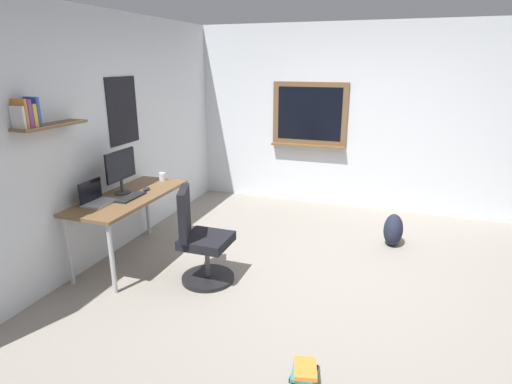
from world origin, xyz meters
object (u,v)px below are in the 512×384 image
(monitor_primary, at_px, (121,169))
(computer_mouse, at_px, (146,189))
(office_chair, at_px, (200,242))
(backpack, at_px, (393,230))
(desk, at_px, (130,202))
(coffee_mug, at_px, (162,177))
(keyboard, at_px, (131,197))
(laptop, at_px, (96,198))
(book_stack_on_floor, at_px, (304,373))

(monitor_primary, bearing_deg, computer_mouse, -45.44)
(office_chair, height_order, computer_mouse, office_chair)
(office_chair, relative_size, backpack, 2.51)
(desk, relative_size, office_chair, 1.51)
(computer_mouse, relative_size, coffee_mug, 1.13)
(keyboard, bearing_deg, monitor_primary, 58.29)
(office_chair, height_order, laptop, laptop)
(keyboard, relative_size, computer_mouse, 3.56)
(computer_mouse, distance_m, book_stack_on_floor, 2.61)
(coffee_mug, distance_m, backpack, 2.79)
(office_chair, bearing_deg, desk, 78.98)
(monitor_primary, bearing_deg, backpack, -64.88)
(desk, xyz_separation_m, coffee_mug, (0.62, -0.03, 0.12))
(laptop, xyz_separation_m, coffee_mug, (0.94, -0.17, -0.01))
(backpack, bearing_deg, laptop, 120.50)
(monitor_primary, bearing_deg, laptop, 172.37)
(laptop, height_order, computer_mouse, laptop)
(laptop, bearing_deg, computer_mouse, -22.74)
(backpack, relative_size, book_stack_on_floor, 1.57)
(backpack, xyz_separation_m, book_stack_on_floor, (-2.51, 0.48, -0.13))
(desk, distance_m, laptop, 0.38)
(monitor_primary, relative_size, coffee_mug, 5.04)
(coffee_mug, bearing_deg, office_chair, -132.22)
(office_chair, height_order, book_stack_on_floor, office_chair)
(monitor_primary, height_order, backpack, monitor_primary)
(monitor_primary, relative_size, keyboard, 1.25)
(book_stack_on_floor, bearing_deg, keyboard, 62.19)
(office_chair, bearing_deg, book_stack_on_floor, -128.25)
(office_chair, xyz_separation_m, backpack, (1.50, -1.76, -0.22))
(office_chair, xyz_separation_m, monitor_primary, (0.21, 1.00, 0.60))
(desk, height_order, backpack, desk)
(laptop, relative_size, coffee_mug, 3.37)
(laptop, relative_size, monitor_primary, 0.67)
(backpack, height_order, book_stack_on_floor, backpack)
(laptop, xyz_separation_m, computer_mouse, (0.53, -0.22, -0.04))
(book_stack_on_floor, bearing_deg, desk, 61.54)
(desk, xyz_separation_m, backpack, (1.33, -2.66, -0.47))
(computer_mouse, bearing_deg, laptop, 157.26)
(keyboard, distance_m, backpack, 2.99)
(computer_mouse, relative_size, backpack, 0.27)
(laptop, bearing_deg, coffee_mug, -10.39)
(laptop, relative_size, keyboard, 0.84)
(office_chair, bearing_deg, computer_mouse, 65.09)
(coffee_mug, bearing_deg, monitor_primary, 167.94)
(book_stack_on_floor, bearing_deg, monitor_primary, 61.88)
(desk, bearing_deg, computer_mouse, -20.16)
(desk, bearing_deg, office_chair, -101.02)
(office_chair, bearing_deg, monitor_primary, 78.05)
(desk, height_order, computer_mouse, computer_mouse)
(keyboard, xyz_separation_m, backpack, (1.40, -2.58, -0.56))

